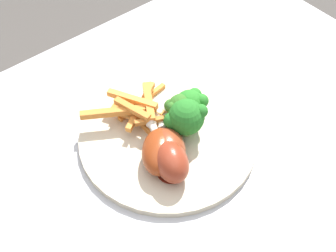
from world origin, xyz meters
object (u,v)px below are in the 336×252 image
(broccoli_floret_middle, at_px, (180,110))
(dinner_plate, at_px, (168,136))
(carrot_fries_pile, at_px, (140,111))
(chicken_drumstick_near, at_px, (167,160))
(chicken_drumstick_far, at_px, (160,149))
(chicken_drumstick_extra, at_px, (166,147))
(dining_table, at_px, (171,214))
(broccoli_floret_front, at_px, (186,115))
(broccoli_floret_back, at_px, (191,105))

(broccoli_floret_middle, bearing_deg, dinner_plate, 2.56)
(carrot_fries_pile, bearing_deg, chicken_drumstick_near, 74.81)
(chicken_drumstick_far, bearing_deg, chicken_drumstick_extra, 168.30)
(dining_table, height_order, chicken_drumstick_near, chicken_drumstick_near)
(dinner_plate, xyz_separation_m, broccoli_floret_front, (-0.02, 0.01, 0.05))
(broccoli_floret_front, distance_m, broccoli_floret_middle, 0.02)
(broccoli_floret_front, distance_m, broccoli_floret_back, 0.02)
(broccoli_floret_front, height_order, chicken_drumstick_extra, broccoli_floret_front)
(broccoli_floret_middle, relative_size, chicken_drumstick_far, 0.52)
(broccoli_floret_front, height_order, carrot_fries_pile, broccoli_floret_front)
(carrot_fries_pile, relative_size, chicken_drumstick_near, 1.27)
(carrot_fries_pile, height_order, chicken_drumstick_far, chicken_drumstick_far)
(chicken_drumstick_far, bearing_deg, dinner_plate, -143.69)
(dinner_plate, xyz_separation_m, broccoli_floret_middle, (-0.03, -0.00, 0.05))
(dinner_plate, relative_size, broccoli_floret_front, 4.15)
(dinner_plate, height_order, chicken_drumstick_extra, chicken_drumstick_extra)
(dining_table, xyz_separation_m, broccoli_floret_back, (-0.09, -0.06, 0.17))
(broccoli_floret_front, relative_size, chicken_drumstick_extra, 0.58)
(carrot_fries_pile, bearing_deg, chicken_drumstick_far, 73.86)
(chicken_drumstick_near, distance_m, chicken_drumstick_far, 0.02)
(dining_table, bearing_deg, broccoli_floret_back, -147.14)
(dining_table, distance_m, chicken_drumstick_extra, 0.16)
(dinner_plate, relative_size, chicken_drumstick_near, 2.23)
(dinner_plate, distance_m, carrot_fries_pile, 0.06)
(chicken_drumstick_near, bearing_deg, dinner_plate, -130.13)
(carrot_fries_pile, relative_size, chicken_drumstick_far, 1.34)
(carrot_fries_pile, bearing_deg, broccoli_floret_middle, 127.39)
(broccoli_floret_front, bearing_deg, carrot_fries_pile, -60.17)
(carrot_fries_pile, bearing_deg, chicken_drumstick_extra, 81.00)
(carrot_fries_pile, height_order, chicken_drumstick_near, chicken_drumstick_near)
(broccoli_floret_middle, distance_m, chicken_drumstick_extra, 0.07)
(broccoli_floret_front, bearing_deg, chicken_drumstick_near, 29.08)
(dinner_plate, bearing_deg, carrot_fries_pile, -74.55)
(broccoli_floret_middle, xyz_separation_m, chicken_drumstick_near, (0.07, 0.05, -0.01))
(chicken_drumstick_far, xyz_separation_m, chicken_drumstick_extra, (-0.01, 0.00, -0.00))
(chicken_drumstick_near, bearing_deg, broccoli_floret_front, -150.92)
(dining_table, distance_m, chicken_drumstick_far, 0.16)
(carrot_fries_pile, bearing_deg, broccoli_floret_back, 136.72)
(broccoli_floret_front, xyz_separation_m, chicken_drumstick_extra, (0.05, 0.02, -0.02))
(broccoli_floret_middle, bearing_deg, chicken_drumstick_near, 37.45)
(broccoli_floret_back, xyz_separation_m, chicken_drumstick_near, (0.09, 0.05, -0.01))
(broccoli_floret_middle, height_order, chicken_drumstick_extra, broccoli_floret_middle)
(dining_table, distance_m, broccoli_floret_middle, 0.19)
(dining_table, xyz_separation_m, chicken_drumstick_far, (-0.00, -0.03, 0.15))
(dinner_plate, distance_m, broccoli_floret_front, 0.05)
(dinner_plate, height_order, broccoli_floret_middle, broccoli_floret_middle)
(broccoli_floret_middle, bearing_deg, chicken_drumstick_far, 24.77)
(broccoli_floret_back, relative_size, carrot_fries_pile, 0.39)
(chicken_drumstick_far, distance_m, chicken_drumstick_extra, 0.01)
(broccoli_floret_front, relative_size, broccoli_floret_middle, 1.08)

